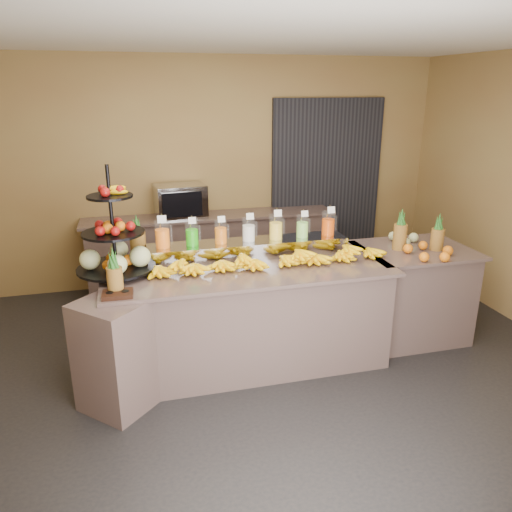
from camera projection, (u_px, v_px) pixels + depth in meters
name	position (u px, v px, depth m)	size (l,w,h in m)	color
ground	(257.00, 377.00, 4.39)	(6.00, 6.00, 0.00)	black
room_envelope	(255.00, 150.00, 4.55)	(6.04, 5.02, 2.82)	olive
buffet_counter	(237.00, 318.00, 4.45)	(2.75, 1.25, 0.93)	gray
right_counter	(410.00, 292.00, 5.01)	(1.08, 0.88, 0.93)	gray
back_ledge	(212.00, 250.00, 6.30)	(3.10, 0.55, 0.93)	gray
pitcher_tray	(249.00, 249.00, 4.61)	(1.85, 0.30, 0.15)	gray
juice_pitcher_orange_a	(162.00, 236.00, 4.37)	(0.13, 0.13, 0.31)	silver
juice_pitcher_green	(192.00, 235.00, 4.44)	(0.12, 0.12, 0.28)	silver
juice_pitcher_orange_b	(221.00, 233.00, 4.50)	(0.11, 0.12, 0.27)	silver
juice_pitcher_milk	(249.00, 231.00, 4.56)	(0.12, 0.12, 0.28)	silver
juice_pitcher_lemon	(276.00, 228.00, 4.62)	(0.12, 0.13, 0.30)	silver
juice_pitcher_lime	(302.00, 227.00, 4.68)	(0.11, 0.12, 0.27)	silver
juice_pitcher_orange_c	(328.00, 225.00, 4.74)	(0.12, 0.13, 0.30)	silver
banana_heap	(270.00, 258.00, 4.37)	(2.16, 0.20, 0.18)	yellow
fruit_stand	(120.00, 247.00, 4.15)	(0.79, 0.79, 0.92)	black
condiment_caddy	(118.00, 294.00, 3.74)	(0.23, 0.17, 0.03)	black
pineapple_left_a	(115.00, 277.00, 3.77)	(0.12, 0.12, 0.36)	brown
pineapple_left_b	(138.00, 243.00, 4.50)	(0.14, 0.14, 0.42)	brown
right_fruit_pile	(422.00, 245.00, 4.71)	(0.47, 0.45, 0.25)	brown
oven_warmer	(180.00, 201.00, 6.00)	(0.59, 0.41, 0.39)	gray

